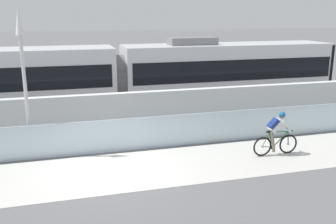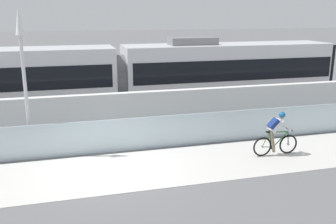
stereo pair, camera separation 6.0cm
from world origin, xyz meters
TOP-DOWN VIEW (x-y plane):
  - ground_plane at (0.00, 0.00)m, footprint 200.00×200.00m
  - bike_path_deck at (0.00, 0.00)m, footprint 32.00×3.20m
  - glass_parapet at (0.00, 1.85)m, footprint 32.00×0.05m
  - concrete_barrier_wall at (0.00, 3.65)m, footprint 32.00×0.36m
  - tram_rail_near at (0.00, 6.13)m, footprint 32.00×0.08m
  - tram_rail_far at (0.00, 7.57)m, footprint 32.00×0.08m
  - tram at (1.20, 6.85)m, footprint 22.56×2.54m
  - cyclist_on_bike at (5.88, -0.00)m, footprint 1.77×0.58m
  - lamp_post_antenna at (-2.66, 2.15)m, footprint 0.28×0.28m

SIDE VIEW (x-z plane):
  - ground_plane at x=0.00m, z-range 0.00..0.00m
  - tram_rail_near at x=0.00m, z-range 0.00..0.01m
  - tram_rail_far at x=0.00m, z-range 0.00..0.01m
  - bike_path_deck at x=0.00m, z-range 0.00..0.01m
  - glass_parapet at x=0.00m, z-range 0.00..1.25m
  - cyclist_on_bike at x=5.88m, z-range -0.01..1.60m
  - concrete_barrier_wall at x=0.00m, z-range 0.00..1.84m
  - tram at x=1.20m, z-range -0.01..3.80m
  - lamp_post_antenna at x=-2.66m, z-range 0.69..5.89m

